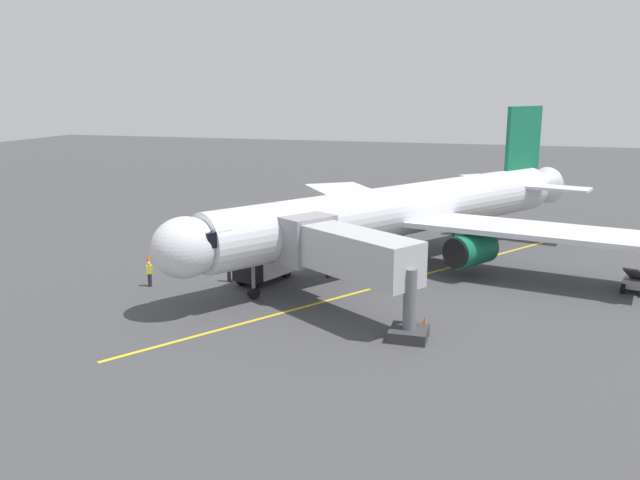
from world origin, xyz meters
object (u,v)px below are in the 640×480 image
Objects in this scene: airplane at (404,211)px; jet_bridge at (339,251)px; safety_cone_nose_left at (148,256)px; safety_cone_wing_starboard at (204,255)px; box_truck_near_nose at (266,261)px; ground_crew_loader at (149,274)px; belt_loader_portside at (637,281)px; safety_cone_wing_port at (425,321)px; ground_crew_marshaller at (229,269)px; safety_cone_nose_right at (412,335)px; ground_crew_wing_walker at (327,265)px.

jet_bridge is (1.85, 12.36, -0.24)m from airplane.
safety_cone_wing_starboard is (-3.89, -1.71, 0.00)m from safety_cone_nose_left.
ground_crew_loader is at bearing 25.82° from box_truck_near_nose.
safety_cone_wing_port is at bearing 38.93° from belt_loader_portside.
ground_crew_loader is (4.71, 2.47, 0.00)m from ground_crew_marshaller.
safety_cone_wing_starboard is (18.23, -12.44, 0.00)m from safety_cone_nose_right.
safety_cone_nose_left is (10.79, -2.64, -1.11)m from box_truck_near_nose.
ground_crew_wing_walker is 0.36× the size of belt_loader_portside.
safety_cone_nose_right is at bearing 100.84° from airplane.
ground_crew_marshaller reaches higher than safety_cone_nose_left.
ground_crew_wing_walker is 20.53m from belt_loader_portside.
box_truck_near_nose is 8.24m from safety_cone_wing_starboard.
airplane is 3.37× the size of jet_bridge.
ground_crew_wing_walker is (-6.27, -2.86, 0.00)m from ground_crew_marshaller.
safety_cone_nose_left is 24.05m from safety_cone_wing_port.
belt_loader_portside is 8.59× the size of safety_cone_nose_right.
ground_crew_marshaller reaches higher than safety_cone_wing_port.
ground_crew_marshaller is 1.00× the size of ground_crew_loader.
ground_crew_wing_walker and ground_crew_loader have the same top height.
safety_cone_nose_left is (19.13, 4.88, -3.73)m from airplane.
airplane reaches higher than ground_crew_loader.
safety_cone_nose_left is (8.42, -3.60, -0.61)m from ground_crew_marshaller.
ground_crew_wing_walker is 0.34× the size of box_truck_near_nose.
safety_cone_wing_starboard is (6.91, -4.35, -1.11)m from box_truck_near_nose.
box_truck_near_nose is (8.34, 7.53, -2.62)m from airplane.
belt_loader_portside is (-24.28, -4.37, -0.67)m from box_truck_near_nose.
jet_bridge is 6.38m from safety_cone_wing_port.
jet_bridge is 19.14m from safety_cone_nose_left.
belt_loader_portside is at bearing -166.03° from ground_crew_loader.
ground_crew_marshaller reaches higher than safety_cone_wing_starboard.
ground_crew_wing_walker is 3.11× the size of safety_cone_wing_starboard.
safety_cone_wing_port is (12.54, 10.13, -0.44)m from belt_loader_portside.
jet_bridge is 7.77m from ground_crew_wing_walker.
jet_bridge is at bearing -10.04° from safety_cone_wing_port.
belt_loader_portside reaches higher than safety_cone_nose_left.
belt_loader_portside reaches higher than ground_crew_wing_walker.
box_truck_near_nose reaches higher than ground_crew_marshaller.
jet_bridge reaches higher than safety_cone_wing_starboard.
safety_cone_wing_port is at bearing 169.96° from jet_bridge.
safety_cone_nose_left is at bearing 23.70° from safety_cone_wing_starboard.
safety_cone_wing_port is (-7.84, 7.67, -0.61)m from ground_crew_wing_walker.
ground_crew_wing_walker is 11.09m from safety_cone_wing_starboard.
jet_bridge is at bearing 174.10° from ground_crew_loader.
safety_cone_wing_port is at bearing 135.65° from ground_crew_wing_walker.
jet_bridge is 19.13× the size of safety_cone_wing_starboard.
safety_cone_nose_left is at bearing -20.45° from safety_cone_wing_port.
jet_bridge reaches higher than ground_crew_marshaller.
belt_loader_portside is at bearing -179.96° from safety_cone_wing_starboard.
ground_crew_loader is (15.42, 10.95, -3.12)m from airplane.
ground_crew_loader is at bearing 35.39° from airplane.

